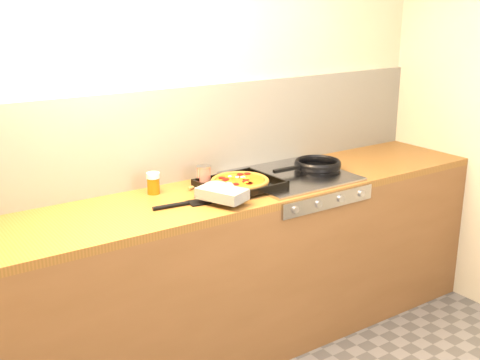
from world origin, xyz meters
TOP-DOWN VIEW (x-y plane):
  - room_shell at (0.00, 1.39)m, footprint 3.20×3.20m
  - counter_run at (0.00, 1.10)m, footprint 3.20×0.62m
  - stovetop at (0.45, 1.10)m, footprint 0.60×0.56m
  - pizza_on_tray at (0.04, 1.05)m, footprint 0.51×0.45m
  - frying_pan at (0.64, 1.10)m, footprint 0.44×0.27m
  - tomato_can at (-0.02, 1.24)m, footprint 0.09×0.09m
  - juice_glass at (-0.30, 1.27)m, footprint 0.08×0.08m
  - wooden_spoon at (0.04, 1.27)m, footprint 0.29×0.12m
  - black_spatula at (-0.27, 1.02)m, footprint 0.29×0.10m

SIDE VIEW (x-z plane):
  - counter_run at x=0.00m, z-range 0.00..0.90m
  - stovetop at x=0.45m, z-range 0.90..0.92m
  - black_spatula at x=-0.27m, z-range 0.90..0.92m
  - wooden_spoon at x=0.04m, z-range 0.90..0.92m
  - frying_pan at x=0.64m, z-range 0.92..0.96m
  - pizza_on_tray at x=0.04m, z-range 0.91..0.97m
  - tomato_can at x=-0.02m, z-range 0.90..1.01m
  - juice_glass at x=-0.30m, z-range 0.90..1.01m
  - room_shell at x=0.00m, z-range -0.45..2.75m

